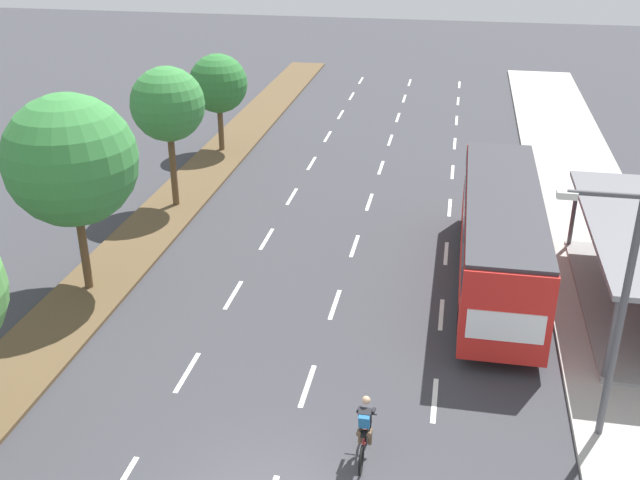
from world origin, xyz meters
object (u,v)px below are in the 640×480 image
at_px(bus_shelter, 639,259).
at_px(median_tree_second, 71,161).
at_px(median_tree_third, 168,105).
at_px(streetlight, 616,302).
at_px(median_tree_fourth, 218,84).
at_px(bus, 501,230).
at_px(cyclist, 365,431).

distance_m(bus_shelter, median_tree_second, 18.32).
bearing_deg(median_tree_third, bus_shelter, -17.77).
bearing_deg(streetlight, median_tree_second, 163.19).
relative_size(bus_shelter, median_tree_fourth, 1.95).
height_order(median_tree_second, median_tree_third, median_tree_second).
bearing_deg(bus, bus_shelter, -13.62).
relative_size(bus_shelter, median_tree_third, 1.62).
bearing_deg(cyclist, median_tree_third, 125.33).
bearing_deg(median_tree_fourth, median_tree_third, -87.57).
xyz_separation_m(cyclist, median_tree_third, (-10.09, 14.23, 3.72)).
relative_size(median_tree_fourth, streetlight, 0.76).
bearing_deg(median_tree_fourth, bus, -41.75).
height_order(bus, cyclist, bus).
relative_size(bus_shelter, streetlight, 1.48).
relative_size(cyclist, median_tree_fourth, 0.37).
bearing_deg(cyclist, median_tree_fourth, 115.46).
bearing_deg(median_tree_third, bus, -19.06).
height_order(median_tree_fourth, streetlight, streetlight).
bearing_deg(bus, streetlight, -74.45).
bearing_deg(bus_shelter, median_tree_third, 162.23).
relative_size(median_tree_second, median_tree_fourth, 1.35).
xyz_separation_m(cyclist, streetlight, (5.50, 1.80, 3.10)).
xyz_separation_m(bus_shelter, streetlight, (-2.11, -6.76, 2.02)).
bearing_deg(cyclist, bus_shelter, 48.36).
bearing_deg(bus, median_tree_third, 160.94).
height_order(median_tree_second, streetlight, median_tree_second).
bearing_deg(median_tree_third, median_tree_second, -92.24).
xyz_separation_m(median_tree_second, median_tree_fourth, (-0.02, 15.26, -1.09)).
relative_size(bus_shelter, median_tree_second, 1.44).
bearing_deg(bus_shelter, median_tree_fourth, 143.57).
height_order(median_tree_third, streetlight, streetlight).
distance_m(bus_shelter, bus, 4.41).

